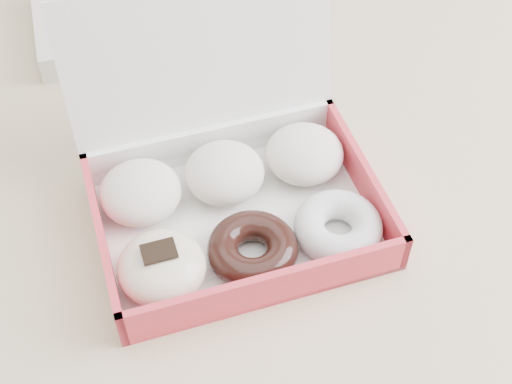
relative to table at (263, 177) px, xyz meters
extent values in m
cube|color=tan|center=(0.00, 0.00, 0.06)|extent=(1.20, 0.80, 0.04)
cylinder|color=tan|center=(0.55, 0.35, -0.32)|extent=(0.05, 0.05, 0.71)
cube|color=white|center=(-0.06, -0.13, 0.08)|extent=(0.32, 0.25, 0.01)
cube|color=#D1323E|center=(-0.05, -0.24, 0.10)|extent=(0.31, 0.03, 0.05)
cube|color=white|center=(-0.07, -0.03, 0.10)|extent=(0.31, 0.03, 0.05)
cube|color=#D1323E|center=(-0.21, -0.15, 0.10)|extent=(0.03, 0.22, 0.05)
cube|color=#D1323E|center=(0.09, -0.12, 0.10)|extent=(0.03, 0.22, 0.05)
cube|color=white|center=(-0.07, 0.00, 0.19)|extent=(0.31, 0.09, 0.22)
ellipsoid|color=silver|center=(-0.16, -0.09, 0.11)|extent=(0.10, 0.10, 0.05)
ellipsoid|color=silver|center=(-0.07, -0.08, 0.11)|extent=(0.10, 0.10, 0.05)
ellipsoid|color=silver|center=(0.03, -0.07, 0.11)|extent=(0.10, 0.10, 0.05)
ellipsoid|color=beige|center=(-0.15, -0.19, 0.11)|extent=(0.10, 0.10, 0.05)
cube|color=black|center=(-0.15, -0.19, 0.14)|extent=(0.04, 0.03, 0.00)
torus|color=black|center=(-0.06, -0.19, 0.10)|extent=(0.10, 0.10, 0.03)
torus|color=silver|center=(0.04, -0.18, 0.10)|extent=(0.10, 0.10, 0.03)
cube|color=white|center=(-0.15, 0.26, 0.10)|extent=(0.25, 0.20, 0.04)
camera|label=1|loc=(-0.15, -0.62, 0.71)|focal=50.00mm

